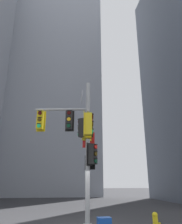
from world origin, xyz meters
TOP-DOWN VIEW (x-y plane):
  - building_mid_block at (-3.71, 27.83)m, footprint 16.65×16.65m
  - signal_pole_assembly at (-0.41, -0.17)m, footprint 3.27×2.61m
  - fire_hydrant at (2.66, -1.52)m, footprint 0.33×0.23m

SIDE VIEW (x-z plane):
  - fire_hydrant at x=2.66m, z-range 0.02..0.81m
  - signal_pole_assembly at x=-0.41m, z-range 0.65..7.91m
  - building_mid_block at x=-3.71m, z-range 0.00..39.52m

